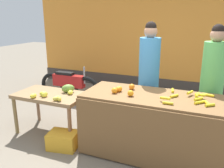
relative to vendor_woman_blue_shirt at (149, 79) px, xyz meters
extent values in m
plane|color=#756B5B|center=(-0.21, -0.66, -0.96)|extent=(24.00, 24.00, 0.00)
cube|color=orange|center=(-0.21, 2.47, 0.45)|extent=(7.45, 0.20, 2.81)
cube|color=#3F3833|center=(-0.21, 2.36, -0.78)|extent=(7.45, 0.04, 0.36)
cube|color=brown|center=(0.22, -0.66, -0.50)|extent=(1.94, 0.82, 0.91)
cube|color=brown|center=(0.22, -1.09, -0.50)|extent=(1.94, 0.03, 0.85)
cube|color=olive|center=(-1.52, -0.66, -0.28)|extent=(1.19, 0.68, 0.06)
cylinder|color=olive|center=(-2.07, -0.95, -0.63)|extent=(0.06, 0.06, 0.65)
cylinder|color=#946747|center=(-0.98, -0.95, -0.63)|extent=(0.06, 0.06, 0.65)
cylinder|color=#86654B|center=(-2.07, -0.37, -0.63)|extent=(0.06, 0.06, 0.65)
cylinder|color=olive|center=(-0.98, -0.37, -0.63)|extent=(0.06, 0.06, 0.65)
cylinder|color=yellow|center=(0.82, -0.63, -0.03)|extent=(0.12, 0.13, 0.04)
cylinder|color=gold|center=(0.93, -0.75, -0.03)|extent=(0.09, 0.15, 0.04)
cylinder|color=gold|center=(0.51, -0.63, -0.03)|extent=(0.11, 0.13, 0.04)
cylinder|color=yellow|center=(0.84, -0.76, -0.03)|extent=(0.13, 0.13, 0.04)
cylinder|color=yellow|center=(0.94, -0.41, -0.03)|extent=(0.16, 0.07, 0.04)
cylinder|color=gold|center=(0.96, -0.81, -0.03)|extent=(0.12, 0.11, 0.04)
cylinder|color=gold|center=(0.48, -0.93, -0.03)|extent=(0.13, 0.04, 0.04)
cylinder|color=gold|center=(0.46, -0.38, -0.03)|extent=(0.06, 0.14, 0.04)
cylinder|color=gold|center=(0.43, -0.85, 0.00)|extent=(0.13, 0.04, 0.04)
cylinder|color=gold|center=(0.80, -0.55, 0.00)|extent=(0.05, 0.16, 0.04)
cylinder|color=gold|center=(0.70, -0.48, 0.00)|extent=(0.08, 0.14, 0.04)
cylinder|color=gold|center=(0.84, -0.54, 0.00)|extent=(0.13, 0.05, 0.04)
sphere|color=orange|center=(-0.30, -0.78, -0.01)|extent=(0.09, 0.09, 0.09)
sphere|color=orange|center=(-0.05, -0.81, -0.01)|extent=(0.09, 0.09, 0.09)
sphere|color=orange|center=(-0.28, -0.70, -0.01)|extent=(0.08, 0.08, 0.08)
sphere|color=orange|center=(-0.28, -0.69, -0.02)|extent=(0.07, 0.07, 0.07)
sphere|color=orange|center=(-0.13, -0.51, -0.01)|extent=(0.09, 0.09, 0.09)
sphere|color=orange|center=(-0.27, -0.67, -0.01)|extent=(0.08, 0.08, 0.08)
ellipsoid|color=yellow|center=(-1.64, -0.95, -0.21)|extent=(0.09, 0.13, 0.07)
ellipsoid|color=yellow|center=(-1.18, -0.58, -0.21)|extent=(0.09, 0.11, 0.07)
ellipsoid|color=yellow|center=(-1.50, -0.85, -0.20)|extent=(0.10, 0.13, 0.09)
ellipsoid|color=#D9C74C|center=(-1.22, -0.91, -0.21)|extent=(0.13, 0.14, 0.07)
ellipsoid|color=yellow|center=(-1.18, -0.91, -0.21)|extent=(0.13, 0.13, 0.08)
ellipsoid|color=#D3D340|center=(-1.56, -0.81, -0.21)|extent=(0.14, 0.11, 0.08)
ellipsoid|color=olive|center=(-1.28, -0.49, -0.18)|extent=(0.26, 0.25, 0.14)
cylinder|color=#33333D|center=(0.00, 0.00, -0.59)|extent=(0.29, 0.29, 0.74)
cylinder|color=#3F8CCC|center=(0.00, 0.00, 0.23)|extent=(0.34, 0.34, 0.90)
sphere|color=tan|center=(0.00, 0.00, 0.78)|extent=(0.21, 0.21, 0.21)
sphere|color=black|center=(0.00, 0.00, 0.85)|extent=(0.18, 0.18, 0.18)
cylinder|color=#33333D|center=(0.98, 0.00, -0.60)|extent=(0.29, 0.29, 0.73)
cylinder|color=#59B259|center=(0.98, 0.00, 0.21)|extent=(0.34, 0.34, 0.89)
sphere|color=tan|center=(0.98, 0.00, 0.75)|extent=(0.21, 0.21, 0.21)
sphere|color=black|center=(0.98, 0.00, 0.82)|extent=(0.18, 0.18, 0.18)
torus|color=black|center=(-1.63, 0.80, -0.63)|extent=(0.65, 0.09, 0.65)
torus|color=black|center=(-2.58, 0.80, -0.63)|extent=(0.65, 0.09, 0.65)
cube|color=#A51919|center=(-2.11, 0.80, -0.45)|extent=(0.80, 0.18, 0.28)
cube|color=black|center=(-2.21, 0.80, -0.29)|extent=(0.44, 0.16, 0.08)
cylinder|color=gray|center=(-1.68, 0.80, -0.28)|extent=(0.04, 0.04, 0.40)
cube|color=gold|center=(-1.05, -1.05, -0.83)|extent=(0.49, 0.39, 0.26)
ellipsoid|color=tan|center=(-0.68, 0.05, -0.71)|extent=(0.40, 0.35, 0.50)
camera|label=1|loc=(0.87, -3.71, 1.01)|focal=37.20mm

